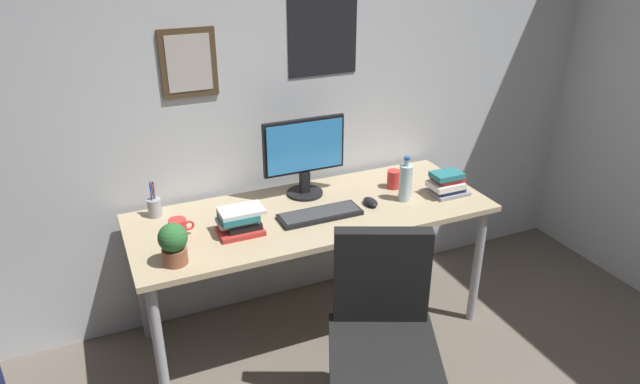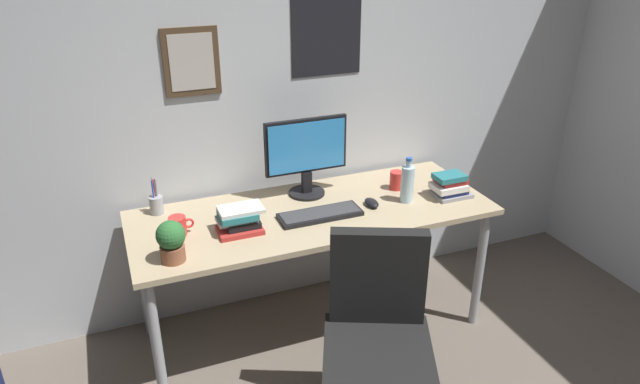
# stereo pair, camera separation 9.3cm
# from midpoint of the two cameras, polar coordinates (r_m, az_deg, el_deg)

# --- Properties ---
(wall_back) EXTENTS (4.40, 0.10, 2.60)m
(wall_back) POSITION_cam_midpoint_polar(r_m,az_deg,el_deg) (3.18, -6.09, 10.06)
(wall_back) COLOR silver
(wall_back) RESTS_ON ground_plane
(desk) EXTENTS (1.89, 0.72, 0.76)m
(desk) POSITION_cam_midpoint_polar(r_m,az_deg,el_deg) (3.04, -1.63, -3.06)
(desk) COLOR tan
(desk) RESTS_ON ground_plane
(office_chair) EXTENTS (0.61, 0.61, 0.95)m
(office_chair) POSITION_cam_midpoint_polar(r_m,az_deg,el_deg) (2.56, 5.15, -13.46)
(office_chair) COLOR black
(office_chair) RESTS_ON ground_plane
(monitor) EXTENTS (0.46, 0.20, 0.43)m
(monitor) POSITION_cam_midpoint_polar(r_m,az_deg,el_deg) (3.09, -2.44, 3.81)
(monitor) COLOR black
(monitor) RESTS_ON desk
(keyboard) EXTENTS (0.43, 0.15, 0.03)m
(keyboard) POSITION_cam_midpoint_polar(r_m,az_deg,el_deg) (2.94, -0.90, -2.24)
(keyboard) COLOR black
(keyboard) RESTS_ON desk
(computer_mouse) EXTENTS (0.06, 0.11, 0.04)m
(computer_mouse) POSITION_cam_midpoint_polar(r_m,az_deg,el_deg) (3.06, 4.18, -1.00)
(computer_mouse) COLOR black
(computer_mouse) RESTS_ON desk
(water_bottle) EXTENTS (0.07, 0.07, 0.25)m
(water_bottle) POSITION_cam_midpoint_polar(r_m,az_deg,el_deg) (3.10, 7.65, 0.97)
(water_bottle) COLOR silver
(water_bottle) RESTS_ON desk
(coffee_mug_near) EXTENTS (0.12, 0.08, 0.09)m
(coffee_mug_near) POSITION_cam_midpoint_polar(r_m,az_deg,el_deg) (2.83, -14.81, -3.51)
(coffee_mug_near) COLOR red
(coffee_mug_near) RESTS_ON desk
(coffee_mug_far) EXTENTS (0.11, 0.08, 0.10)m
(coffee_mug_far) POSITION_cam_midpoint_polar(r_m,az_deg,el_deg) (3.26, 6.58, 1.28)
(coffee_mug_far) COLOR red
(coffee_mug_far) RESTS_ON desk
(potted_plant) EXTENTS (0.13, 0.13, 0.19)m
(potted_plant) POSITION_cam_midpoint_polar(r_m,az_deg,el_deg) (2.60, -15.37, -4.89)
(potted_plant) COLOR brown
(potted_plant) RESTS_ON desk
(pen_cup) EXTENTS (0.07, 0.07, 0.20)m
(pen_cup) POSITION_cam_midpoint_polar(r_m,az_deg,el_deg) (3.06, -16.97, -1.40)
(pen_cup) COLOR #9EA0A5
(pen_cup) RESTS_ON desk
(book_stack_left) EXTENTS (0.21, 0.17, 0.13)m
(book_stack_left) POSITION_cam_midpoint_polar(r_m,az_deg,el_deg) (3.23, 11.71, 0.81)
(book_stack_left) COLOR gray
(book_stack_left) RESTS_ON desk
(book_stack_right) EXTENTS (0.23, 0.16, 0.12)m
(book_stack_right) POSITION_cam_midpoint_polar(r_m,az_deg,el_deg) (2.80, -8.87, -2.88)
(book_stack_right) COLOR #B22D28
(book_stack_right) RESTS_ON desk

